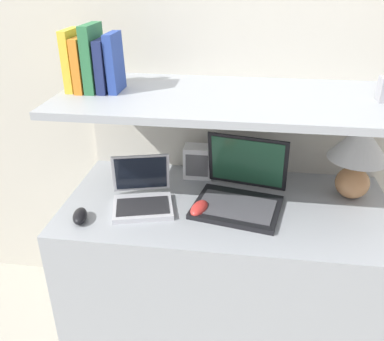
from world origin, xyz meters
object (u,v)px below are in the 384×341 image
Objects in this scene: second_mouse at (80,216)px; book_blue at (115,63)px; book_green at (93,58)px; table_lamp at (359,151)px; router_box at (198,161)px; laptop_large at (240,192)px; laptop_small at (142,196)px; book_navy at (105,65)px; computer_mouse at (199,208)px; book_orange at (83,64)px; book_yellow at (72,60)px.

book_blue is at bearing 70.49° from second_mouse.
book_green reaches higher than second_mouse.
router_box is (-0.66, 0.10, -0.14)m from table_lamp.
laptop_small is at bearing -170.41° from laptop_large.
laptop_large reaches higher than second_mouse.
book_navy reaches higher than table_lamp.
computer_mouse is 0.32m from router_box.
book_orange is at bearing 180.00° from book_blue.
second_mouse is 0.60m from book_yellow.
laptop_small is at bearing -24.83° from book_yellow.
laptop_small is at bearing -40.37° from book_navy.
book_yellow reaches higher than second_mouse.
laptop_small is at bearing -49.28° from book_blue.
router_box is 0.59m from book_navy.
book_yellow reaches higher than book_blue.
computer_mouse is at bearing -24.48° from book_blue.
book_yellow is at bearing 162.93° from computer_mouse.
computer_mouse is (0.24, -0.03, -0.02)m from laptop_small.
computer_mouse is 0.66m from book_navy.
table_lamp is 2.20× the size of router_box.
table_lamp is 1.49× the size of book_blue.
book_yellow is at bearing 104.36° from second_mouse.
router_box is at bearing 19.84° from book_orange.
table_lamp is 1.15× the size of laptop_small.
laptop_small is at bearing -167.73° from table_lamp.
book_orange is (-0.24, 0.13, 0.49)m from laptop_small.
laptop_small is at bearing -28.53° from book_orange.
table_lamp is 1.18m from book_yellow.
laptop_large reaches higher than router_box.
book_blue is at bearing 172.90° from laptop_large.
book_green is at bearing 180.00° from book_navy.
book_yellow is (-0.07, 0.27, 0.53)m from second_mouse.
laptop_small reaches higher than computer_mouse.
laptop_large is 0.71m from book_blue.
book_navy is (0.04, 0.00, -0.03)m from book_green.
laptop_large is 0.78m from book_green.
book_navy is (0.13, 0.00, -0.02)m from book_yellow.
table_lamp is 1.06m from book_navy.
second_mouse is at bearing -92.76° from book_green.
computer_mouse is at bearing -82.02° from router_box.
book_navy is at bearing 78.34° from second_mouse.
laptop_large reaches higher than computer_mouse.
table_lamp reaches higher than second_mouse.
laptop_large is at bearing -6.58° from book_navy.
laptop_small is 1.45× the size of book_navy.
book_green is (0.01, 0.27, 0.54)m from second_mouse.
second_mouse is 0.46× the size of book_green.
book_yellow is at bearing 180.00° from book_blue.
table_lamp is 1.66× the size of book_navy.
book_navy is (-0.39, 0.16, 0.51)m from computer_mouse.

